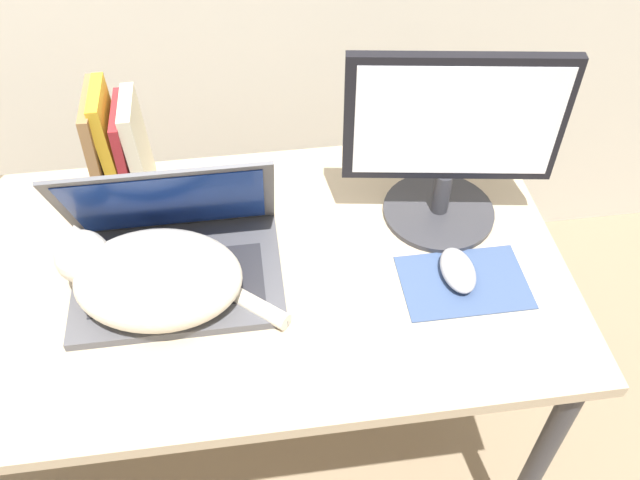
% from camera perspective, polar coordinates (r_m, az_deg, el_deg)
% --- Properties ---
extents(desk, '(1.32, 0.70, 0.75)m').
position_cam_1_polar(desk, '(1.39, -7.47, -4.77)').
color(desk, tan).
rests_on(desk, ground_plane).
extents(laptop, '(0.39, 0.28, 0.26)m').
position_cam_1_polar(laptop, '(1.31, -12.09, -1.18)').
color(laptop, '#4C4C51').
rests_on(laptop, desk).
extents(cat, '(0.41, 0.25, 0.15)m').
position_cam_1_polar(cat, '(1.25, -13.96, -3.06)').
color(cat, beige).
rests_on(cat, desk).
extents(external_monitor, '(0.41, 0.23, 0.38)m').
position_cam_1_polar(external_monitor, '(1.32, 10.96, 8.12)').
color(external_monitor, '#333338').
rests_on(external_monitor, desk).
extents(mousepad, '(0.24, 0.16, 0.00)m').
position_cam_1_polar(mousepad, '(1.32, 12.00, -3.50)').
color(mousepad, '#384C75').
rests_on(mousepad, desk).
extents(computer_mouse, '(0.06, 0.11, 0.03)m').
position_cam_1_polar(computer_mouse, '(1.32, 11.53, -2.50)').
color(computer_mouse, '#99999E').
rests_on(computer_mouse, mousepad).
extents(book_row, '(0.11, 0.17, 0.26)m').
position_cam_1_polar(book_row, '(1.46, -16.69, 7.44)').
color(book_row, olive).
rests_on(book_row, desk).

